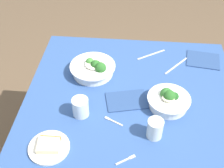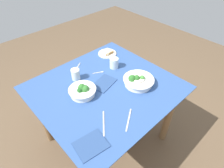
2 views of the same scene
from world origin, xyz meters
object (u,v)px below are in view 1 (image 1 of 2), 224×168
at_px(bread_side_plate, 49,146).
at_px(fork_by_near_bowl, 113,121).
at_px(fork_by_far_bowl, 127,160).
at_px(table_knife_left, 176,66).
at_px(napkin_folded_lower, 127,100).
at_px(water_glass_side, 155,129).
at_px(broccoli_bowl_far, 169,100).
at_px(napkin_folded_upper, 203,60).
at_px(table_knife_right, 151,55).
at_px(broccoli_bowl_near, 93,69).
at_px(water_glass_center, 81,107).

distance_m(bread_side_plate, fork_by_near_bowl, 0.33).
relative_size(fork_by_far_bowl, fork_by_near_bowl, 0.91).
bearing_deg(table_knife_left, napkin_folded_lower, -1.28).
bearing_deg(table_knife_left, water_glass_side, 25.40).
height_order(broccoli_bowl_far, bread_side_plate, broccoli_bowl_far).
bearing_deg(napkin_folded_upper, napkin_folded_lower, 40.82).
bearing_deg(napkin_folded_lower, fork_by_far_bowl, 92.93).
bearing_deg(napkin_folded_lower, fork_by_near_bowl, 67.39).
bearing_deg(fork_by_far_bowl, table_knife_left, 35.90).
bearing_deg(table_knife_right, water_glass_side, 57.05).
bearing_deg(bread_side_plate, fork_by_far_bowl, 175.00).
bearing_deg(bread_side_plate, table_knife_right, -122.11).
bearing_deg(water_glass_side, table_knife_right, -89.32).
xyz_separation_m(water_glass_side, fork_by_far_bowl, (0.12, 0.15, -0.05)).
bearing_deg(fork_by_near_bowl, table_knife_left, -99.86).
height_order(water_glass_side, table_knife_left, water_glass_side).
bearing_deg(broccoli_bowl_near, table_knife_left, -167.02).
bearing_deg(fork_by_near_bowl, broccoli_bowl_far, -127.67).
distance_m(broccoli_bowl_near, napkin_folded_upper, 0.68).
bearing_deg(table_knife_right, water_glass_center, 22.24).
distance_m(broccoli_bowl_near, water_glass_side, 0.55).
bearing_deg(table_knife_left, fork_by_far_bowl, 19.05).
xyz_separation_m(bread_side_plate, fork_by_far_bowl, (-0.35, 0.03, -0.01)).
bearing_deg(napkin_folded_upper, table_knife_right, -4.64).
distance_m(broccoli_bowl_far, napkin_folded_lower, 0.22).
distance_m(broccoli_bowl_far, table_knife_right, 0.44).
xyz_separation_m(fork_by_far_bowl, table_knife_right, (-0.11, -0.78, -0.00)).
bearing_deg(bread_side_plate, fork_by_near_bowl, -146.28).
xyz_separation_m(broccoli_bowl_near, table_knife_right, (-0.34, -0.21, -0.03)).
relative_size(bread_side_plate, water_glass_side, 1.86).
distance_m(bread_side_plate, water_glass_side, 0.49).
bearing_deg(fork_by_near_bowl, broccoli_bowl_near, -41.18).
distance_m(fork_by_far_bowl, fork_by_near_bowl, 0.23).
height_order(table_knife_left, napkin_folded_lower, napkin_folded_lower).
relative_size(broccoli_bowl_near, table_knife_left, 1.22).
height_order(fork_by_near_bowl, table_knife_left, same).
distance_m(bread_side_plate, napkin_folded_upper, 1.07).
distance_m(water_glass_side, napkin_folded_lower, 0.26).
xyz_separation_m(broccoli_bowl_near, bread_side_plate, (0.13, 0.54, -0.02)).
bearing_deg(table_knife_right, napkin_folded_lower, 38.64).
bearing_deg(fork_by_near_bowl, table_knife_right, -82.38).
relative_size(water_glass_center, napkin_folded_lower, 0.47).
relative_size(fork_by_near_bowl, napkin_folded_lower, 0.45).
relative_size(bread_side_plate, water_glass_center, 1.90).
bearing_deg(broccoli_bowl_near, bread_side_plate, 76.34).
distance_m(water_glass_center, napkin_folded_lower, 0.26).
bearing_deg(napkin_folded_upper, broccoli_bowl_near, 15.67).
bearing_deg(broccoli_bowl_far, broccoli_bowl_near, -27.64).
xyz_separation_m(broccoli_bowl_far, bread_side_plate, (0.55, 0.32, -0.03)).
xyz_separation_m(water_glass_side, table_knife_right, (0.01, -0.63, -0.05)).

